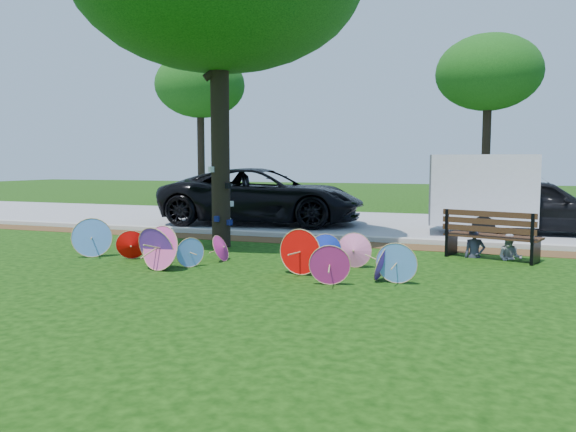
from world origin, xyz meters
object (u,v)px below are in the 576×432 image
Objects in this scene: person_left at (475,229)px; dark_pickup at (538,206)px; cargo_trailer at (481,189)px; park_bench at (493,235)px; black_van at (263,196)px; person_right at (511,235)px; parasol_pile at (231,250)px.

dark_pickup is at bearing 52.63° from person_left.
park_bench is at bearing -91.73° from cargo_trailer.
person_right is at bearing -129.02° from black_van.
cargo_trailer is at bearing 70.13° from person_left.
dark_pickup is (5.86, 7.72, 0.42)m from parasol_pile.
cargo_trailer reaches higher than person_right.
parasol_pile is at bearing -164.88° from person_left.
parasol_pile is at bearing -130.30° from park_bench.
park_bench is 1.57× the size of person_left.
park_bench is (7.06, -4.58, -0.40)m from black_van.
person_left reaches higher than parasol_pile.
person_left is 0.71m from person_right.
dark_pickup is 4.99m from park_bench.
dark_pickup reaches higher than park_bench.
black_van reaches higher than person_left.
person_right is at bearing -19.26° from person_left.
person_left is (-0.04, -4.16, -0.64)m from cargo_trailer.
black_van is at bearing 107.93° from parasol_pile.
person_right is (-0.86, -4.78, -0.28)m from dark_pickup.
parasol_pile is 8.36m from cargo_trailer.
dark_pickup reaches higher than parasol_pile.
person_left is at bearing 160.02° from dark_pickup.
park_bench is 1.89× the size of person_right.
parasol_pile is at bearing 140.93° from dark_pickup.
cargo_trailer reaches higher than black_van.
cargo_trailer is (4.34, 7.10, 0.89)m from parasol_pile.
black_van is at bearing 89.85° from dark_pickup.
cargo_trailer is at bearing 107.58° from person_right.
black_van is at bearing 157.17° from person_right.
person_left is (6.71, -4.53, -0.29)m from black_van.
person_left reaches higher than park_bench.
parasol_pile is 2.65× the size of cargo_trailer.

